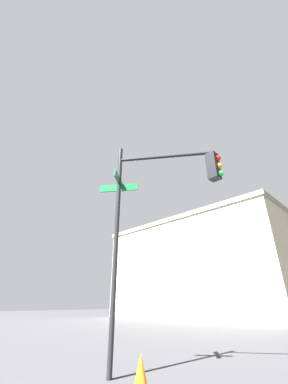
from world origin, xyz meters
The scene contains 3 objects.
traffic_signal_near centered at (-6.32, -6.13, 4.03)m, with size 2.78×2.18×5.68m.
building_stucco centered at (-17.49, 17.10, 4.80)m, with size 19.29×18.51×9.58m.
traffic_cone centered at (-5.65, -7.55, 0.36)m, with size 0.36×0.36×0.72m, color orange.
Camera 1 is at (-2.53, -10.55, 1.41)m, focal length 22.12 mm.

